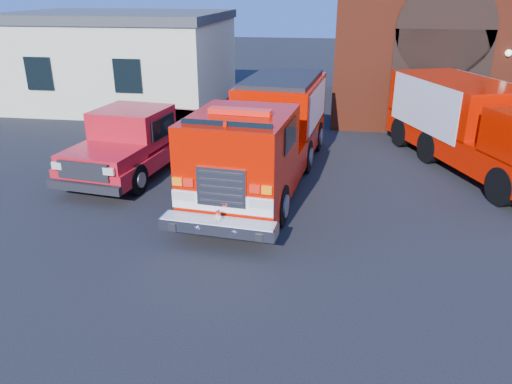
# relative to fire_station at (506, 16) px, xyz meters

# --- Properties ---
(ground) EXTENTS (100.00, 100.00, 0.00)m
(ground) POSITION_rel_fire_station_xyz_m (-8.99, -13.98, -4.25)
(ground) COLOR black
(ground) RESTS_ON ground
(parking_stripe_mid) EXTENTS (0.12, 3.00, 0.01)m
(parking_stripe_mid) POSITION_rel_fire_station_xyz_m (-2.49, -9.98, -4.25)
(parking_stripe_mid) COLOR yellow
(parking_stripe_mid) RESTS_ON ground
(parking_stripe_far) EXTENTS (0.12, 3.00, 0.01)m
(parking_stripe_far) POSITION_rel_fire_station_xyz_m (-2.49, -6.98, -4.25)
(parking_stripe_far) COLOR yellow
(parking_stripe_far) RESTS_ON ground
(fire_station) EXTENTS (15.20, 10.20, 8.45)m
(fire_station) POSITION_rel_fire_station_xyz_m (0.00, 0.00, 0.00)
(fire_station) COLOR maroon
(fire_station) RESTS_ON ground
(side_building) EXTENTS (10.20, 8.20, 4.35)m
(side_building) POSITION_rel_fire_station_xyz_m (-17.99, -0.99, -2.05)
(side_building) COLOR beige
(side_building) RESTS_ON ground
(fire_engine) EXTENTS (3.39, 9.19, 2.77)m
(fire_engine) POSITION_rel_fire_station_xyz_m (-9.33, -10.96, -2.82)
(fire_engine) COLOR black
(fire_engine) RESTS_ON ground
(pickup_truck) EXTENTS (3.02, 6.39, 2.01)m
(pickup_truck) POSITION_rel_fire_station_xyz_m (-13.45, -10.59, -3.30)
(pickup_truck) COLOR black
(pickup_truck) RESTS_ON ground
(secondary_truck) EXTENTS (5.26, 8.43, 2.62)m
(secondary_truck) POSITION_rel_fire_station_xyz_m (-2.90, -9.01, -2.82)
(secondary_truck) COLOR black
(secondary_truck) RESTS_ON ground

